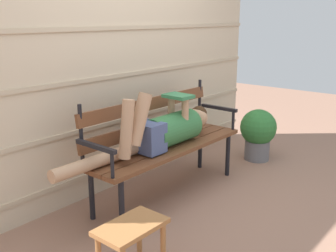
{
  "coord_description": "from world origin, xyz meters",
  "views": [
    {
      "loc": [
        -2.59,
        -2.07,
        1.59
      ],
      "look_at": [
        0.0,
        0.1,
        0.66
      ],
      "focal_mm": 42.49,
      "sensor_mm": 36.0,
      "label": 1
    }
  ],
  "objects_px": {
    "footstool": "(131,235)",
    "potted_plant": "(258,132)",
    "park_bench": "(162,139)",
    "reclining_person": "(163,130)"
  },
  "relations": [
    {
      "from": "park_bench",
      "to": "footstool",
      "type": "xyz_separation_m",
      "value": [
        -1.07,
        -0.67,
        -0.24
      ]
    },
    {
      "from": "footstool",
      "to": "potted_plant",
      "type": "distance_m",
      "value": 2.48
    },
    {
      "from": "park_bench",
      "to": "footstool",
      "type": "relative_size",
      "value": 3.85
    },
    {
      "from": "reclining_person",
      "to": "footstool",
      "type": "height_order",
      "value": "reclining_person"
    },
    {
      "from": "reclining_person",
      "to": "potted_plant",
      "type": "relative_size",
      "value": 2.93
    },
    {
      "from": "footstool",
      "to": "potted_plant",
      "type": "bearing_deg",
      "value": 9.75
    },
    {
      "from": "park_bench",
      "to": "potted_plant",
      "type": "bearing_deg",
      "value": -10.25
    },
    {
      "from": "footstool",
      "to": "potted_plant",
      "type": "xyz_separation_m",
      "value": [
        2.44,
        0.42,
        0.04
      ]
    },
    {
      "from": "reclining_person",
      "to": "potted_plant",
      "type": "xyz_separation_m",
      "value": [
        1.44,
        -0.18,
        -0.31
      ]
    },
    {
      "from": "park_bench",
      "to": "reclining_person",
      "type": "distance_m",
      "value": 0.15
    }
  ]
}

